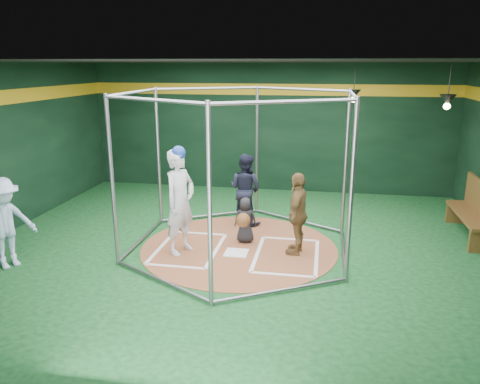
% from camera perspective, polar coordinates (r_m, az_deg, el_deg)
% --- Properties ---
extents(room_shell, '(10.10, 9.10, 3.53)m').
position_cam_1_polar(room_shell, '(8.68, -0.11, 4.01)').
color(room_shell, '#0D3B17').
rests_on(room_shell, ground).
extents(clay_disc, '(3.80, 3.80, 0.01)m').
position_cam_1_polar(clay_disc, '(9.18, -0.11, -6.76)').
color(clay_disc, brown).
rests_on(clay_disc, ground).
extents(home_plate, '(0.43, 0.43, 0.01)m').
position_cam_1_polar(home_plate, '(8.90, -0.46, -7.41)').
color(home_plate, white).
rests_on(home_plate, clay_disc).
extents(batter_box_left, '(1.17, 1.77, 0.01)m').
position_cam_1_polar(batter_box_left, '(9.16, -6.29, -6.84)').
color(batter_box_left, white).
rests_on(batter_box_left, clay_disc).
extents(batter_box_right, '(1.17, 1.77, 0.01)m').
position_cam_1_polar(batter_box_right, '(8.84, 5.72, -7.67)').
color(batter_box_right, white).
rests_on(batter_box_right, clay_disc).
extents(batting_cage, '(4.05, 4.67, 3.00)m').
position_cam_1_polar(batting_cage, '(8.73, -0.12, 2.36)').
color(batting_cage, gray).
rests_on(batting_cage, ground).
extents(pendant_lamp_near, '(0.34, 0.34, 0.90)m').
position_cam_1_polar(pendant_lamp_near, '(12.01, 13.69, 11.47)').
color(pendant_lamp_near, black).
rests_on(pendant_lamp_near, room_shell).
extents(pendant_lamp_far, '(0.34, 0.34, 0.90)m').
position_cam_1_polar(pendant_lamp_far, '(10.69, 23.98, 10.18)').
color(pendant_lamp_far, black).
rests_on(pendant_lamp_far, room_shell).
extents(batter_figure, '(0.71, 0.84, 2.03)m').
position_cam_1_polar(batter_figure, '(8.72, -7.32, -1.06)').
color(batter_figure, silver).
rests_on(batter_figure, clay_disc).
extents(visitor_leopard, '(0.50, 0.95, 1.55)m').
position_cam_1_polar(visitor_leopard, '(8.73, 7.05, -2.61)').
color(visitor_leopard, '#A07B44').
rests_on(visitor_leopard, clay_disc).
extents(catcher_figure, '(0.48, 0.56, 0.91)m').
position_cam_1_polar(catcher_figure, '(9.26, 0.62, -3.43)').
color(catcher_figure, black).
rests_on(catcher_figure, clay_disc).
extents(umpire, '(0.95, 0.86, 1.58)m').
position_cam_1_polar(umpire, '(10.29, 0.65, 0.36)').
color(umpire, black).
rests_on(umpire, clay_disc).
extents(bystander_blue, '(1.05, 1.20, 1.61)m').
position_cam_1_polar(bystander_blue, '(9.05, -26.75, -3.42)').
color(bystander_blue, '#AFC7E7').
rests_on(bystander_blue, ground).
extents(dugout_bench, '(0.47, 2.00, 1.17)m').
position_cam_1_polar(dugout_bench, '(10.69, 26.72, -1.89)').
color(dugout_bench, brown).
rests_on(dugout_bench, ground).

